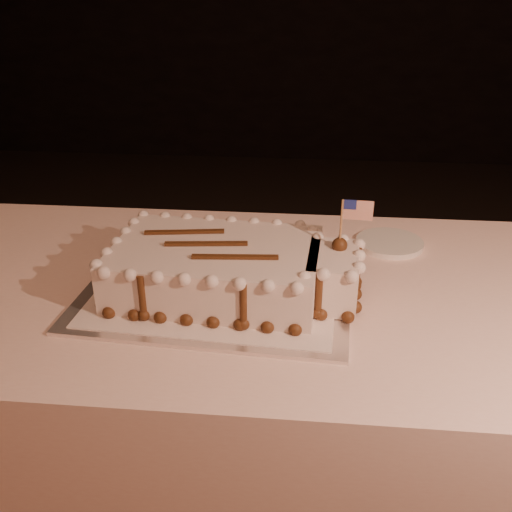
# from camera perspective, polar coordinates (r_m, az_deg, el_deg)

# --- Properties ---
(banquet_table) EXTENTS (2.40, 0.80, 0.75)m
(banquet_table) POSITION_cam_1_polar(r_m,az_deg,el_deg) (1.43, 8.85, -16.46)
(banquet_table) COLOR #FFD6C5
(banquet_table) RESTS_ON ground
(cake_board) EXTENTS (0.57, 0.44, 0.01)m
(cake_board) POSITION_cam_1_polar(r_m,az_deg,el_deg) (1.18, -3.89, -3.51)
(cake_board) COLOR silver
(cake_board) RESTS_ON banquet_table
(doily) EXTENTS (0.51, 0.40, 0.00)m
(doily) POSITION_cam_1_polar(r_m,az_deg,el_deg) (1.17, -3.90, -3.30)
(doily) COLOR white
(doily) RESTS_ON cake_board
(sheet_cake) EXTENTS (0.52, 0.32, 0.20)m
(sheet_cake) POSITION_cam_1_polar(r_m,az_deg,el_deg) (1.14, -2.57, -1.26)
(sheet_cake) COLOR silver
(sheet_cake) RESTS_ON doily
(side_plate) EXTENTS (0.16, 0.16, 0.01)m
(side_plate) POSITION_cam_1_polar(r_m,az_deg,el_deg) (1.41, 13.21, 1.28)
(side_plate) COLOR white
(side_plate) RESTS_ON banquet_table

